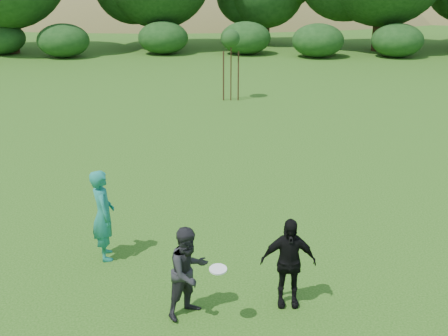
% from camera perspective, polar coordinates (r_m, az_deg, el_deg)
% --- Properties ---
extents(ground, '(120.00, 120.00, 0.00)m').
position_cam_1_polar(ground, '(10.01, 0.10, -11.90)').
color(ground, '#19470C').
rests_on(ground, ground).
extents(player_teal, '(0.60, 0.74, 1.77)m').
position_cam_1_polar(player_teal, '(10.75, -12.17, -4.67)').
color(player_teal, '#1B7C6B').
rests_on(player_teal, ground).
extents(player_grey, '(0.93, 0.92, 1.52)m').
position_cam_1_polar(player_grey, '(8.94, -3.61, -10.51)').
color(player_grey, '#252427').
rests_on(player_grey, ground).
extents(player_black, '(0.90, 0.38, 1.54)m').
position_cam_1_polar(player_black, '(9.22, 6.53, -9.51)').
color(player_black, black).
rests_on(player_black, ground).
extents(frisbee, '(0.27, 0.27, 0.05)m').
position_cam_1_polar(frisbee, '(8.51, -0.60, -10.25)').
color(frisbee, white).
rests_on(frisbee, ground).
extents(sapling, '(0.70, 0.70, 2.85)m').
position_cam_1_polar(sapling, '(22.79, 0.72, 12.83)').
color(sapling, '#392416').
rests_on(sapling, ground).
extents(hillside, '(150.00, 72.00, 52.00)m').
position_cam_1_polar(hillside, '(78.86, -0.68, 7.45)').
color(hillside, olive).
rests_on(hillside, ground).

